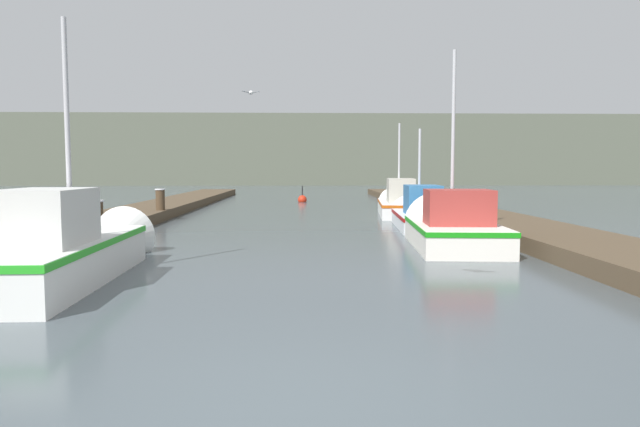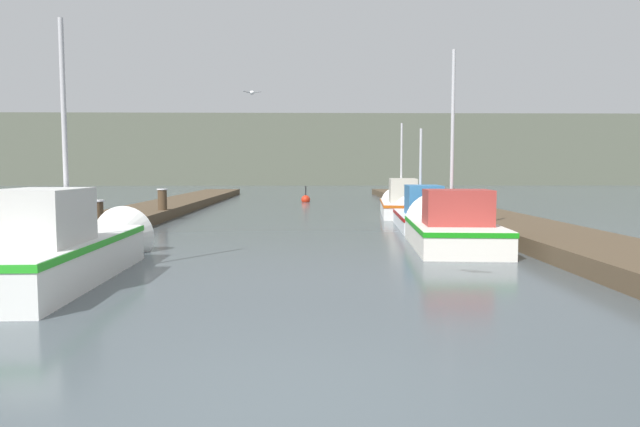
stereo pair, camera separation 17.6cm
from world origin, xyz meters
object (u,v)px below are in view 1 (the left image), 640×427
at_px(fishing_boat_3, 398,203).
at_px(seagull_1, 251,93).
at_px(mooring_piling_1, 98,222).
at_px(fishing_boat_0, 75,247).
at_px(fishing_boat_1, 449,227).
at_px(fishing_boat_2, 418,214).
at_px(mooring_piling_0, 160,204).
at_px(channel_buoy, 302,199).

relative_size(fishing_boat_3, seagull_1, 10.20).
distance_m(fishing_boat_3, mooring_piling_1, 12.09).
distance_m(fishing_boat_0, fishing_boat_1, 8.12).
distance_m(fishing_boat_1, fishing_boat_2, 4.18).
bearing_deg(fishing_boat_1, fishing_boat_2, 92.98).
bearing_deg(mooring_piling_0, mooring_piling_1, -89.62).
xyz_separation_m(fishing_boat_3, seagull_1, (-5.31, -4.42, 3.66)).
distance_m(fishing_boat_0, fishing_boat_2, 10.82).
xyz_separation_m(fishing_boat_3, channel_buoy, (-3.74, 8.25, -0.29)).
relative_size(fishing_boat_1, channel_buoy, 5.13).
height_order(fishing_boat_2, seagull_1, seagull_1).
height_order(mooring_piling_0, seagull_1, seagull_1).
distance_m(fishing_boat_2, channel_buoy, 13.44).
bearing_deg(fishing_boat_2, mooring_piling_1, -151.37).
bearing_deg(fishing_boat_3, mooring_piling_0, -158.81).
bearing_deg(fishing_boat_1, mooring_piling_0, 146.45).
xyz_separation_m(fishing_boat_0, mooring_piling_0, (-1.15, 10.34, 0.06)).
xyz_separation_m(fishing_boat_2, seagull_1, (-5.12, 0.29, 3.70)).
xyz_separation_m(fishing_boat_0, channel_buoy, (3.74, 20.95, -0.35)).
bearing_deg(seagull_1, channel_buoy, -111.74).
xyz_separation_m(fishing_boat_2, mooring_piling_1, (-8.40, -3.80, 0.13)).
bearing_deg(fishing_boat_3, fishing_boat_1, -86.14).
bearing_deg(fishing_boat_0, seagull_1, 74.10).
relative_size(mooring_piling_0, channel_buoy, 1.12).
bearing_deg(fishing_boat_2, mooring_piling_0, 168.78).
bearing_deg(mooring_piling_1, channel_buoy, 73.86).
distance_m(fishing_boat_1, mooring_piling_1, 8.29).
bearing_deg(fishing_boat_2, channel_buoy, 109.60).
height_order(fishing_boat_2, mooring_piling_1, fishing_boat_2).
height_order(fishing_boat_0, fishing_boat_2, fishing_boat_0).
height_order(fishing_boat_0, fishing_boat_1, fishing_boat_1).
distance_m(fishing_boat_2, fishing_boat_3, 4.72).
bearing_deg(mooring_piling_1, fishing_boat_3, 44.75).
bearing_deg(channel_buoy, fishing_boat_1, -78.69).
height_order(fishing_boat_1, seagull_1, fishing_boat_1).
height_order(channel_buoy, seagull_1, seagull_1).
xyz_separation_m(fishing_boat_0, mooring_piling_1, (-1.11, 4.20, 0.03)).
bearing_deg(fishing_boat_2, fishing_boat_0, -128.06).
distance_m(channel_buoy, seagull_1, 13.36).
xyz_separation_m(fishing_boat_1, channel_buoy, (-3.43, 17.14, -0.27)).
bearing_deg(mooring_piling_0, fishing_boat_1, -38.11).
xyz_separation_m(channel_buoy, seagull_1, (-1.57, -12.67, 3.95)).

